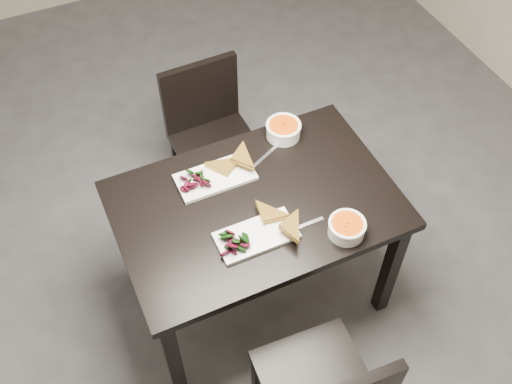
# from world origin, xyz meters

# --- Properties ---
(ground) EXTENTS (5.00, 5.00, 0.00)m
(ground) POSITION_xyz_m (0.00, 0.00, 0.00)
(ground) COLOR #47474C
(ground) RESTS_ON ground
(table) EXTENTS (1.20, 0.80, 0.75)m
(table) POSITION_xyz_m (0.23, -0.50, 0.65)
(table) COLOR black
(table) RESTS_ON ground
(chair_far) EXTENTS (0.43, 0.43, 0.85)m
(chair_far) POSITION_xyz_m (0.30, 0.24, 0.48)
(chair_far) COLOR black
(chair_far) RESTS_ON ground
(plate_near) EXTENTS (0.33, 0.17, 0.02)m
(plate_near) POSITION_xyz_m (0.15, -0.66, 0.76)
(plate_near) COLOR white
(plate_near) RESTS_ON table
(sandwich_near) EXTENTS (0.18, 0.15, 0.05)m
(sandwich_near) POSITION_xyz_m (0.22, -0.65, 0.79)
(sandwich_near) COLOR olive
(sandwich_near) RESTS_ON plate_near
(salad_near) EXTENTS (0.10, 0.09, 0.05)m
(salad_near) POSITION_xyz_m (0.05, -0.66, 0.79)
(salad_near) COLOR black
(salad_near) RESTS_ON plate_near
(soup_bowl_near) EXTENTS (0.16, 0.16, 0.07)m
(soup_bowl_near) POSITION_xyz_m (0.50, -0.80, 0.79)
(soup_bowl_near) COLOR white
(soup_bowl_near) RESTS_ON table
(cutlery_near) EXTENTS (0.18, 0.02, 0.00)m
(cutlery_near) POSITION_xyz_m (0.36, -0.69, 0.75)
(cutlery_near) COLOR silver
(cutlery_near) RESTS_ON table
(plate_far) EXTENTS (0.34, 0.17, 0.02)m
(plate_far) POSITION_xyz_m (0.12, -0.30, 0.76)
(plate_far) COLOR white
(plate_far) RESTS_ON table
(sandwich_far) EXTENTS (0.21, 0.20, 0.06)m
(sandwich_far) POSITION_xyz_m (0.19, -0.32, 0.79)
(sandwich_far) COLOR olive
(sandwich_far) RESTS_ON plate_far
(salad_far) EXTENTS (0.11, 0.10, 0.05)m
(salad_far) POSITION_xyz_m (0.02, -0.30, 0.79)
(salad_far) COLOR black
(salad_far) RESTS_ON plate_far
(soup_bowl_far) EXTENTS (0.17, 0.17, 0.07)m
(soup_bowl_far) POSITION_xyz_m (0.51, -0.19, 0.79)
(soup_bowl_far) COLOR white
(soup_bowl_far) RESTS_ON table
(cutlery_far) EXTENTS (0.17, 0.09, 0.00)m
(cutlery_far) POSITION_xyz_m (0.37, -0.28, 0.75)
(cutlery_far) COLOR silver
(cutlery_far) RESTS_ON table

